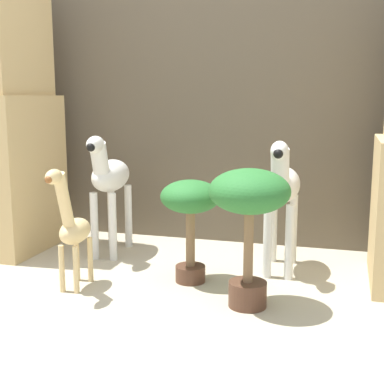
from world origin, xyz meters
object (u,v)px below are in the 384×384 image
Objects in this scene: zebra_right at (282,189)px; giraffe_figurine at (72,226)px; zebra_left at (109,179)px; potted_palm_back at (249,205)px; potted_palm_front at (190,207)px.

zebra_right reaches higher than giraffe_figurine.
zebra_left reaches higher than giraffe_figurine.
potted_palm_front is at bearing 144.25° from potted_palm_back.
zebra_left is 1.08m from potted_palm_back.
zebra_right is 0.53m from potted_palm_back.
zebra_right is 1.37× the size of potted_palm_front.
giraffe_figurine is (0.07, -0.58, -0.13)m from zebra_left.
potted_palm_back is (0.33, -0.24, 0.08)m from potted_palm_front.
giraffe_figurine is 0.86m from potted_palm_back.
potted_palm_front is at bearing 26.52° from giraffe_figurine.
potted_palm_front is (0.51, 0.26, 0.07)m from giraffe_figurine.
giraffe_figurine is (-0.92, -0.54, -0.13)m from zebra_right.
zebra_right and zebra_left have the same top height.
zebra_right reaches higher than potted_palm_back.
zebra_right is 1.17× the size of giraffe_figurine.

